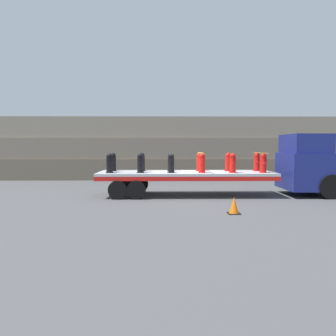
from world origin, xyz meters
The scene contains 19 objects.
ground_plane centered at (0.00, 0.00, 0.00)m, with size 120.00×120.00×0.00m, color #474749.
rock_cliff centered at (0.00, 8.67, 2.25)m, with size 60.00×3.30×4.49m.
truck_cab centered at (6.11, 0.00, 1.49)m, with size 2.54×2.70×2.97m.
flatbed_trailer centered at (-0.64, 0.00, 0.92)m, with size 8.43×2.57×1.15m.
fire_hydrant_black_near_0 centered at (-3.61, -0.54, 1.60)m, with size 0.37×0.58×0.92m.
fire_hydrant_black_far_0 centered at (-3.61, 0.54, 1.60)m, with size 0.37×0.58×0.92m.
fire_hydrant_black_near_1 centered at (-2.17, -0.54, 1.60)m, with size 0.37×0.58×0.92m.
fire_hydrant_black_far_1 centered at (-2.17, 0.54, 1.60)m, with size 0.37×0.58×0.92m.
fire_hydrant_black_near_2 centered at (-0.72, -0.54, 1.60)m, with size 0.37×0.58×0.92m.
fire_hydrant_black_far_2 centered at (-0.72, 0.54, 1.60)m, with size 0.37×0.58×0.92m.
fire_hydrant_red_near_3 centered at (0.72, -0.54, 1.60)m, with size 0.37×0.58×0.92m.
fire_hydrant_red_far_3 centered at (0.72, 0.54, 1.60)m, with size 0.37×0.58×0.92m.
fire_hydrant_red_near_4 centered at (2.17, -0.54, 1.60)m, with size 0.37×0.58×0.92m.
fire_hydrant_red_far_4 centered at (2.17, 0.54, 1.60)m, with size 0.37×0.58×0.92m.
fire_hydrant_red_near_5 centered at (3.61, -0.54, 1.60)m, with size 0.37×0.58×0.92m.
fire_hydrant_red_far_5 centered at (3.61, 0.54, 1.60)m, with size 0.37×0.58×0.92m.
cargo_strap_rear centered at (0.72, 0.00, 2.08)m, with size 0.05×2.67×0.01m.
cargo_strap_middle centered at (3.61, 0.00, 2.08)m, with size 0.05×2.67×0.01m.
traffic_cone centered at (1.42, -4.39, 0.29)m, with size 0.44×0.44×0.60m.
Camera 1 is at (-1.06, -15.85, 2.40)m, focal length 35.00 mm.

